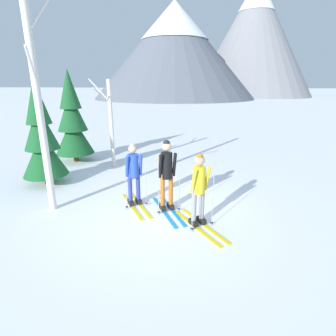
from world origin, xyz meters
The scene contains 9 objects.
ground_plane centered at (0.00, 0.00, 0.00)m, with size 400.00×400.00×0.00m, color white.
skier_in_blue centered at (-0.76, 0.23, 0.91)m, with size 1.24×1.53×1.68m.
skier_in_black centered at (0.13, 0.13, 1.04)m, with size 1.19×1.67×1.83m.
skier_in_yellow centered at (1.00, -0.48, 0.91)m, with size 1.41×1.56×1.69m.
pine_tree_near centered at (-4.02, 1.12, 1.50)m, with size 1.36×1.36×3.29m.
pine_tree_mid centered at (-4.51, 3.70, 1.68)m, with size 1.52×1.52×3.67m.
birch_tree_tall centered at (-2.70, 3.32, 1.71)m, with size 0.76×0.77×3.29m.
birch_tree_slender centered at (-2.75, -0.44, 2.67)m, with size 0.44×1.12×5.22m.
mountain_ridge_distant centered at (-1.51, 60.49, 11.75)m, with size 48.54×45.82×26.69m.
Camera 1 is at (1.47, -5.93, 3.10)m, focal length 28.36 mm.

